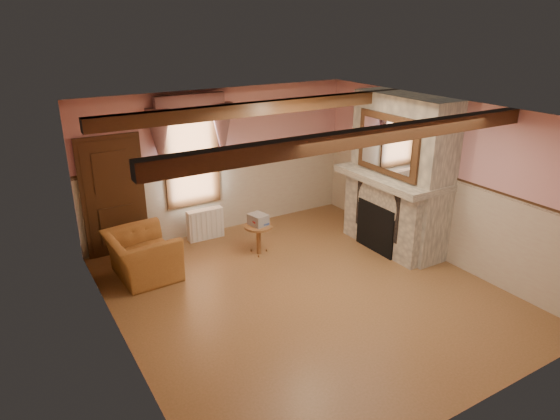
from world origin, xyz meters
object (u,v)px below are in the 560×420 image
side_table (259,239)px  bowl (399,174)px  radiator (205,224)px  oil_lamp (370,158)px  armchair (142,255)px  mantel_clock (365,159)px

side_table → bowl: bowl is taller
radiator → oil_lamp: (2.76, -1.47, 1.26)m
side_table → radiator: radiator is taller
armchair → bowl: (4.24, -1.37, 1.09)m
bowl → mantel_clock: bearing=90.0°
bowl → mantel_clock: 0.92m
armchair → bowl: 4.59m
armchair → radiator: (1.48, 0.88, -0.08)m
oil_lamp → bowl: bearing=-90.0°
mantel_clock → side_table: bearing=174.4°
side_table → armchair: bearing=173.4°
side_table → oil_lamp: 2.57m
armchair → bowl: bearing=-110.8°
mantel_clock → oil_lamp: bearing=-90.0°
armchair → radiator: armchair is taller
side_table → mantel_clock: mantel_clock is taller
armchair → side_table: armchair is taller
side_table → oil_lamp: size_ratio=1.96×
armchair → bowl: bowl is taller
armchair → oil_lamp: 4.44m
bowl → oil_lamp: bearing=90.0°
side_table → mantel_clock: (2.20, -0.22, 1.25)m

